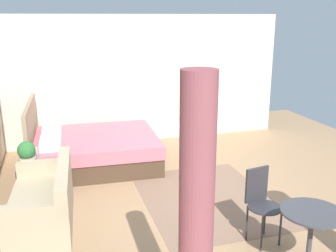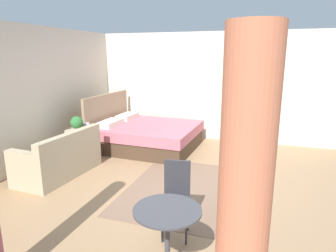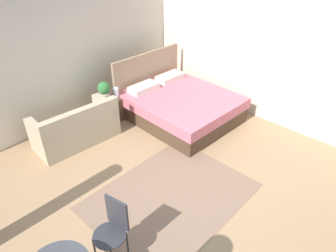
{
  "view_description": "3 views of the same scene",
  "coord_description": "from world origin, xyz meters",
  "px_view_note": "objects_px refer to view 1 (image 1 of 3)",
  "views": [
    {
      "loc": [
        -4.86,
        1.81,
        2.5
      ],
      "look_at": [
        0.02,
        0.37,
        1.07
      ],
      "focal_mm": 41.95,
      "sensor_mm": 36.0,
      "label": 1
    },
    {
      "loc": [
        -4.24,
        -1.22,
        2.02
      ],
      "look_at": [
        0.54,
        0.36,
        0.81
      ],
      "focal_mm": 31.81,
      "sensor_mm": 36.0,
      "label": 2
    },
    {
      "loc": [
        -2.51,
        -2.33,
        3.3
      ],
      "look_at": [
        0.27,
        0.27,
        0.86
      ],
      "focal_mm": 32.62,
      "sensor_mm": 36.0,
      "label": 3
    }
  ],
  "objects_px": {
    "bed": "(92,149)",
    "vase": "(34,155)",
    "nightstand": "(33,181)",
    "potted_plant": "(27,155)",
    "balcony_table": "(311,232)",
    "couch": "(45,205)",
    "cafe_chair_near_window": "(261,198)"
  },
  "relations": [
    {
      "from": "vase",
      "to": "cafe_chair_near_window",
      "type": "relative_size",
      "value": 0.24
    },
    {
      "from": "vase",
      "to": "balcony_table",
      "type": "distance_m",
      "value": 3.83
    },
    {
      "from": "couch",
      "to": "nightstand",
      "type": "distance_m",
      "value": 0.94
    },
    {
      "from": "bed",
      "to": "vase",
      "type": "distance_m",
      "value": 1.3
    },
    {
      "from": "potted_plant",
      "to": "nightstand",
      "type": "bearing_deg",
      "value": -18.33
    },
    {
      "from": "vase",
      "to": "balcony_table",
      "type": "xyz_separation_m",
      "value": [
        -2.78,
        -2.64,
        -0.09
      ]
    },
    {
      "from": "potted_plant",
      "to": "cafe_chair_near_window",
      "type": "relative_size",
      "value": 0.45
    },
    {
      "from": "bed",
      "to": "vase",
      "type": "relative_size",
      "value": 10.4
    },
    {
      "from": "balcony_table",
      "to": "nightstand",
      "type": "bearing_deg",
      "value": 45.19
    },
    {
      "from": "nightstand",
      "to": "cafe_chair_near_window",
      "type": "xyz_separation_m",
      "value": [
        -1.93,
        -2.54,
        0.28
      ]
    },
    {
      "from": "couch",
      "to": "potted_plant",
      "type": "xyz_separation_m",
      "value": [
        0.82,
        0.21,
        0.38
      ]
    },
    {
      "from": "couch",
      "to": "balcony_table",
      "type": "bearing_deg",
      "value": -124.74
    },
    {
      "from": "nightstand",
      "to": "potted_plant",
      "type": "xyz_separation_m",
      "value": [
        -0.1,
        0.03,
        0.43
      ]
    },
    {
      "from": "couch",
      "to": "vase",
      "type": "relative_size",
      "value": 7.24
    },
    {
      "from": "bed",
      "to": "nightstand",
      "type": "bearing_deg",
      "value": 137.18
    },
    {
      "from": "bed",
      "to": "vase",
      "type": "height_order",
      "value": "bed"
    },
    {
      "from": "bed",
      "to": "cafe_chair_near_window",
      "type": "bearing_deg",
      "value": -151.42
    },
    {
      "from": "couch",
      "to": "nightstand",
      "type": "bearing_deg",
      "value": 10.76
    },
    {
      "from": "bed",
      "to": "nightstand",
      "type": "xyz_separation_m",
      "value": [
        -1.01,
        0.94,
        -0.05
      ]
    },
    {
      "from": "couch",
      "to": "balcony_table",
      "type": "distance_m",
      "value": 3.05
    },
    {
      "from": "nightstand",
      "to": "vase",
      "type": "height_order",
      "value": "vase"
    },
    {
      "from": "potted_plant",
      "to": "bed",
      "type": "bearing_deg",
      "value": -41.13
    },
    {
      "from": "balcony_table",
      "to": "bed",
      "type": "bearing_deg",
      "value": 25.31
    },
    {
      "from": "potted_plant",
      "to": "vase",
      "type": "xyz_separation_m",
      "value": [
        0.22,
        -0.07,
        -0.09
      ]
    },
    {
      "from": "potted_plant",
      "to": "balcony_table",
      "type": "distance_m",
      "value": 3.73
    },
    {
      "from": "bed",
      "to": "nightstand",
      "type": "relative_size",
      "value": 4.27
    },
    {
      "from": "bed",
      "to": "balcony_table",
      "type": "bearing_deg",
      "value": -154.69
    },
    {
      "from": "couch",
      "to": "potted_plant",
      "type": "distance_m",
      "value": 0.93
    },
    {
      "from": "potted_plant",
      "to": "cafe_chair_near_window",
      "type": "bearing_deg",
      "value": -125.34
    },
    {
      "from": "bed",
      "to": "potted_plant",
      "type": "height_order",
      "value": "bed"
    },
    {
      "from": "bed",
      "to": "cafe_chair_near_window",
      "type": "relative_size",
      "value": 2.52
    },
    {
      "from": "vase",
      "to": "balcony_table",
      "type": "bearing_deg",
      "value": -136.49
    }
  ]
}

